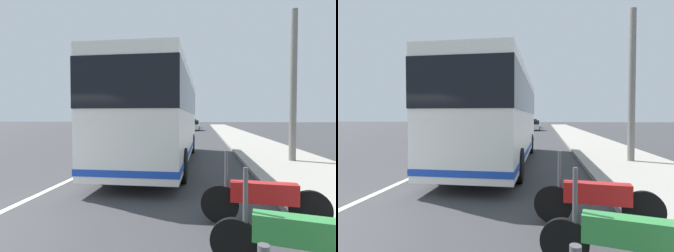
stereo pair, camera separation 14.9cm
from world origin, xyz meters
TOP-DOWN VIEW (x-y plane):
  - sidewalk_curb at (10.00, -7.31)m, footprint 110.00×3.60m
  - lane_divider_line at (10.00, 0.00)m, footprint 110.00×0.16m
  - coach_bus at (7.60, -2.20)m, footprint 10.10×2.57m
  - motorcycle_angled at (0.03, -5.16)m, footprint 0.58×2.27m
  - motorcycle_far_end at (1.53, -4.96)m, footprint 0.35×2.13m
  - car_oncoming at (27.21, 2.80)m, footprint 4.16×1.93m
  - car_behind_bus at (45.30, -1.71)m, footprint 4.50×1.93m
  - car_far_distant at (35.75, -2.38)m, footprint 4.60×1.88m
  - utility_pole at (8.09, -7.49)m, footprint 0.27×0.27m

SIDE VIEW (x-z plane):
  - lane_divider_line at x=10.00m, z-range 0.00..0.01m
  - sidewalk_curb at x=10.00m, z-range 0.00..0.14m
  - motorcycle_angled at x=0.03m, z-range -0.16..1.10m
  - motorcycle_far_end at x=1.53m, z-range -0.16..1.12m
  - car_far_distant at x=35.75m, z-range -0.04..1.43m
  - car_oncoming at x=27.21m, z-range -0.06..1.54m
  - car_behind_bus at x=45.30m, z-range -0.04..1.56m
  - coach_bus at x=7.60m, z-range 0.29..3.88m
  - utility_pole at x=8.09m, z-range 0.00..6.16m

